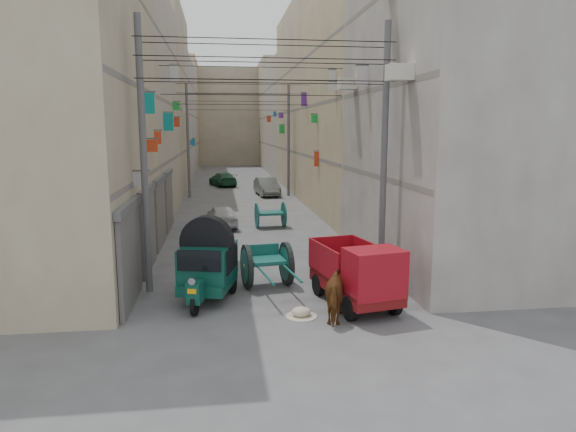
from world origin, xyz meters
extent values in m
plane|color=#4C4C4F|center=(0.00, 0.00, 0.00)|extent=(140.00, 140.00, 0.00)
cube|color=tan|center=(-8.00, 8.00, 6.50)|extent=(8.00, 10.00, 13.00)
cube|color=slate|center=(-4.12, 8.00, 3.20)|extent=(0.25, 9.80, 0.18)
cube|color=slate|center=(-4.12, 8.00, 6.20)|extent=(0.25, 9.80, 0.18)
cube|color=#A2988A|center=(-8.00, 19.00, 6.00)|extent=(8.00, 12.00, 12.00)
cube|color=slate|center=(-4.12, 19.00, 3.20)|extent=(0.25, 11.76, 0.18)
cube|color=slate|center=(-4.12, 19.00, 6.20)|extent=(0.25, 11.76, 0.18)
cube|color=slate|center=(-4.12, 19.00, 9.20)|extent=(0.25, 11.76, 0.18)
cube|color=#B5A58E|center=(-8.00, 32.00, 7.00)|extent=(8.00, 14.00, 14.00)
cube|color=slate|center=(-4.12, 32.00, 3.20)|extent=(0.25, 13.72, 0.18)
cube|color=slate|center=(-4.12, 32.00, 6.20)|extent=(0.25, 13.72, 0.18)
cube|color=slate|center=(-4.12, 32.00, 9.20)|extent=(0.25, 13.72, 0.18)
cube|color=#ACA5A1|center=(-8.00, 46.00, 5.90)|extent=(8.00, 14.00, 11.80)
cube|color=slate|center=(-4.12, 46.00, 3.20)|extent=(0.25, 13.72, 0.18)
cube|color=slate|center=(-4.12, 46.00, 6.20)|extent=(0.25, 13.72, 0.18)
cube|color=slate|center=(-4.12, 46.00, 9.20)|extent=(0.25, 13.72, 0.18)
cube|color=tan|center=(-8.00, 59.00, 6.75)|extent=(8.00, 12.00, 13.50)
cube|color=slate|center=(-4.12, 59.00, 3.20)|extent=(0.25, 11.76, 0.18)
cube|color=slate|center=(-4.12, 59.00, 6.20)|extent=(0.25, 11.76, 0.18)
cube|color=slate|center=(-4.12, 59.00, 9.20)|extent=(0.25, 11.76, 0.18)
cube|color=#ACA5A1|center=(8.00, 8.00, 6.50)|extent=(8.00, 10.00, 13.00)
cube|color=slate|center=(4.12, 8.00, 3.20)|extent=(0.25, 9.80, 0.18)
cube|color=slate|center=(4.12, 8.00, 6.20)|extent=(0.25, 9.80, 0.18)
cube|color=tan|center=(8.00, 19.00, 6.00)|extent=(8.00, 12.00, 12.00)
cube|color=slate|center=(4.12, 19.00, 3.20)|extent=(0.25, 11.76, 0.18)
cube|color=slate|center=(4.12, 19.00, 6.20)|extent=(0.25, 11.76, 0.18)
cube|color=slate|center=(4.12, 19.00, 9.20)|extent=(0.25, 11.76, 0.18)
cube|color=tan|center=(8.00, 32.00, 7.00)|extent=(8.00, 14.00, 14.00)
cube|color=slate|center=(4.12, 32.00, 3.20)|extent=(0.25, 13.72, 0.18)
cube|color=slate|center=(4.12, 32.00, 6.20)|extent=(0.25, 13.72, 0.18)
cube|color=slate|center=(4.12, 32.00, 9.20)|extent=(0.25, 13.72, 0.18)
cube|color=#A2988A|center=(8.00, 46.00, 5.90)|extent=(8.00, 14.00, 11.80)
cube|color=slate|center=(4.12, 46.00, 3.20)|extent=(0.25, 13.72, 0.18)
cube|color=slate|center=(4.12, 46.00, 6.20)|extent=(0.25, 13.72, 0.18)
cube|color=slate|center=(4.12, 46.00, 9.20)|extent=(0.25, 13.72, 0.18)
cube|color=#B5A58E|center=(8.00, 59.00, 6.75)|extent=(8.00, 12.00, 13.50)
cube|color=slate|center=(4.12, 59.00, 3.20)|extent=(0.25, 11.76, 0.18)
cube|color=slate|center=(4.12, 59.00, 6.20)|extent=(0.25, 11.76, 0.18)
cube|color=slate|center=(4.12, 59.00, 9.20)|extent=(0.25, 11.76, 0.18)
cube|color=#B5A58E|center=(0.00, 66.00, 6.50)|extent=(22.00, 10.00, 13.00)
cube|color=#535258|center=(-3.92, 4.80, 1.30)|extent=(0.12, 3.00, 2.60)
cube|color=#545456|center=(-3.90, 4.80, 2.75)|extent=(0.18, 3.20, 0.25)
cube|color=#535258|center=(-3.92, 8.50, 1.30)|extent=(0.12, 3.00, 2.60)
cube|color=#545456|center=(-3.90, 8.50, 2.75)|extent=(0.18, 3.20, 0.25)
cube|color=#535258|center=(-3.92, 12.20, 1.30)|extent=(0.12, 3.00, 2.60)
cube|color=#545456|center=(-3.90, 12.20, 2.75)|extent=(0.18, 3.20, 0.25)
cube|color=#535258|center=(-3.92, 16.00, 1.30)|extent=(0.12, 3.00, 2.60)
cube|color=#545456|center=(-3.90, 16.00, 2.75)|extent=(0.18, 3.20, 0.25)
cube|color=#5F278F|center=(3.81, 34.28, 5.98)|extent=(0.38, 0.08, 0.41)
cube|color=#0C8A85|center=(-3.86, 41.61, 3.62)|extent=(0.27, 0.08, 0.71)
cube|color=silver|center=(-3.78, 6.43, 3.35)|extent=(0.44, 0.08, 0.42)
cube|color=#0C8A85|center=(-3.77, 15.80, 5.17)|extent=(0.45, 0.08, 0.84)
cube|color=red|center=(3.79, 44.88, 5.91)|extent=(0.41, 0.08, 0.59)
cube|color=red|center=(-3.81, 9.76, 4.24)|extent=(0.38, 0.08, 0.44)
cube|color=green|center=(3.78, 33.54, 4.85)|extent=(0.43, 0.08, 0.72)
cube|color=#1A66B6|center=(3.86, 39.62, 6.25)|extent=(0.28, 0.08, 0.44)
cube|color=silver|center=(-3.76, 20.00, 7.85)|extent=(0.48, 0.08, 0.84)
cube|color=#1A66B6|center=(-3.85, 38.07, 3.67)|extent=(0.31, 0.08, 0.44)
cube|color=green|center=(3.82, 19.02, 5.41)|extent=(0.35, 0.08, 0.45)
cube|color=#5F278F|center=(3.83, 22.65, 6.65)|extent=(0.34, 0.08, 0.79)
cube|color=red|center=(-3.86, 12.02, 4.50)|extent=(0.28, 0.08, 0.52)
cube|color=silver|center=(-3.86, 29.62, 6.26)|extent=(0.28, 0.08, 0.74)
cube|color=red|center=(3.87, 18.51, 3.22)|extent=(0.26, 0.08, 0.80)
cube|color=yellow|center=(3.83, 9.37, 6.69)|extent=(0.34, 0.08, 0.55)
cube|color=#0C8A85|center=(-3.76, 8.55, 5.67)|extent=(0.47, 0.08, 0.67)
cube|color=green|center=(-3.80, 21.15, 6.14)|extent=(0.40, 0.08, 0.47)
cube|color=red|center=(-3.84, 21.66, 5.24)|extent=(0.32, 0.08, 0.55)
cube|color=silver|center=(3.76, 13.74, 6.73)|extent=(0.47, 0.08, 0.35)
cube|color=silver|center=(3.84, 14.58, 7.07)|extent=(0.32, 0.08, 0.89)
cube|color=silver|center=(3.78, 9.29, 6.73)|extent=(0.44, 0.08, 0.69)
cube|color=red|center=(-4.06, 6.00, 3.00)|extent=(0.10, 3.20, 0.80)
cube|color=#0C8A85|center=(-4.06, 15.00, 3.00)|extent=(0.10, 3.20, 0.80)
cube|color=silver|center=(-4.06, 27.00, 3.00)|extent=(0.10, 3.20, 0.80)
cube|color=silver|center=(-4.06, 39.00, 3.00)|extent=(0.10, 3.20, 0.80)
cube|color=#1A66B6|center=(4.06, 6.00, 3.00)|extent=(0.10, 3.20, 0.80)
cube|color=red|center=(4.06, 15.00, 3.00)|extent=(0.10, 3.20, 0.80)
cube|color=#5F278F|center=(4.06, 27.00, 3.00)|extent=(0.10, 3.20, 0.80)
cube|color=red|center=(4.06, 39.00, 3.00)|extent=(0.10, 3.20, 0.80)
cube|color=beige|center=(3.65, 5.00, 6.40)|extent=(0.70, 0.55, 0.45)
cube|color=beige|center=(3.65, 11.00, 6.60)|extent=(0.70, 0.55, 0.45)
cylinder|color=#545456|center=(-3.60, 6.00, 4.00)|extent=(0.20, 0.20, 8.00)
cylinder|color=#545456|center=(3.60, 6.00, 4.00)|extent=(0.20, 0.20, 8.00)
cylinder|color=#545456|center=(-3.60, 28.00, 4.00)|extent=(0.20, 0.20, 8.00)
cylinder|color=#545456|center=(3.60, 28.00, 4.00)|extent=(0.20, 0.20, 8.00)
cylinder|color=black|center=(0.00, 5.50, 6.20)|extent=(7.40, 0.02, 0.02)
cylinder|color=black|center=(0.00, 5.50, 6.80)|extent=(7.40, 0.02, 0.02)
cylinder|color=black|center=(0.00, 5.50, 7.30)|extent=(7.40, 0.02, 0.02)
cylinder|color=black|center=(0.00, 6.50, 6.20)|extent=(7.40, 0.02, 0.02)
cylinder|color=black|center=(0.00, 6.50, 6.80)|extent=(7.40, 0.02, 0.02)
cylinder|color=black|center=(0.00, 6.50, 7.30)|extent=(7.40, 0.02, 0.02)
cylinder|color=black|center=(0.00, 12.00, 6.20)|extent=(7.40, 0.02, 0.02)
cylinder|color=black|center=(0.00, 12.00, 6.80)|extent=(7.40, 0.02, 0.02)
cylinder|color=black|center=(0.00, 12.00, 7.30)|extent=(7.40, 0.02, 0.02)
cylinder|color=black|center=(0.00, 20.00, 6.20)|extent=(7.40, 0.02, 0.02)
cylinder|color=black|center=(0.00, 20.00, 6.80)|extent=(7.40, 0.02, 0.02)
cylinder|color=black|center=(0.00, 20.00, 7.30)|extent=(7.40, 0.02, 0.02)
cylinder|color=black|center=(0.00, 28.00, 6.20)|extent=(7.40, 0.02, 0.02)
cylinder|color=black|center=(0.00, 28.00, 6.80)|extent=(7.40, 0.02, 0.02)
cylinder|color=black|center=(0.00, 28.00, 7.30)|extent=(7.40, 0.02, 0.02)
cylinder|color=black|center=(-2.15, 3.70, 0.29)|extent=(0.26, 0.59, 0.58)
cylinder|color=black|center=(-2.23, 5.75, 0.29)|extent=(0.26, 0.59, 0.58)
cylinder|color=black|center=(-1.12, 5.47, 0.29)|extent=(0.26, 0.59, 0.58)
cube|color=#0B3F33|center=(-1.82, 5.01, 0.50)|extent=(1.74, 2.23, 0.29)
cube|color=#0B3F33|center=(-2.14, 3.75, 0.62)|extent=(0.47, 0.54, 0.57)
cylinder|color=silver|center=(-2.20, 3.52, 0.99)|extent=(0.19, 0.10, 0.19)
cube|color=#EAA20D|center=(-2.20, 3.50, 0.73)|extent=(0.23, 0.09, 0.12)
cube|color=#0B3F33|center=(-1.81, 5.06, 1.09)|extent=(1.74, 2.04, 0.99)
cube|color=black|center=(-2.03, 4.18, 1.35)|extent=(1.17, 0.35, 0.57)
cube|color=black|center=(-2.48, 5.22, 1.19)|extent=(0.34, 1.22, 0.67)
cube|color=black|center=(-1.15, 4.89, 1.19)|extent=(0.34, 1.22, 0.67)
cube|color=silver|center=(-2.04, 4.15, 0.57)|extent=(1.27, 0.36, 0.06)
cylinder|color=black|center=(-0.67, 5.91, 0.68)|extent=(0.35, 1.36, 1.36)
cylinder|color=#124F48|center=(-0.67, 5.91, 0.68)|extent=(0.32, 1.07, 1.06)
cylinder|color=#545456|center=(-0.67, 5.91, 0.68)|extent=(0.24, 0.21, 0.17)
cylinder|color=black|center=(0.58, 6.10, 0.68)|extent=(0.35, 1.36, 1.36)
cylinder|color=#124F48|center=(0.58, 6.10, 0.68)|extent=(0.32, 1.07, 1.06)
cylinder|color=#545456|center=(0.58, 6.10, 0.68)|extent=(0.24, 0.21, 0.17)
cylinder|color=#545456|center=(-0.05, 6.01, 0.68)|extent=(1.31, 0.28, 0.08)
cube|color=#124F48|center=(-0.05, 6.01, 0.85)|extent=(1.17, 1.21, 0.10)
cube|color=#124F48|center=(-0.12, 6.49, 1.07)|extent=(1.02, 0.23, 0.34)
cylinder|color=#124F48|center=(-0.24, 4.75, 0.78)|extent=(0.41, 2.22, 0.07)
cylinder|color=#124F48|center=(0.52, 4.87, 0.78)|extent=(0.41, 2.22, 0.07)
cylinder|color=black|center=(1.79, 2.83, 0.32)|extent=(0.30, 0.66, 0.64)
cylinder|color=black|center=(1.37, 4.93, 0.32)|extent=(0.30, 0.66, 0.64)
cylinder|color=black|center=(3.03, 3.07, 0.32)|extent=(0.30, 0.66, 0.64)
cylinder|color=black|center=(2.61, 5.17, 0.32)|extent=(0.30, 0.66, 0.64)
cube|color=#620E0F|center=(2.20, 4.00, 0.53)|extent=(2.01, 3.42, 0.34)
cube|color=maroon|center=(2.42, 2.90, 1.22)|extent=(1.58, 1.28, 1.22)
cube|color=black|center=(2.51, 2.46, 1.31)|extent=(1.25, 0.30, 0.53)
cube|color=#620E0F|center=(2.10, 4.52, 0.80)|extent=(1.85, 2.38, 0.12)
cube|color=maroon|center=(1.40, 4.39, 1.22)|extent=(0.47, 2.11, 0.83)
cube|color=maroon|center=(2.79, 4.66, 1.22)|extent=(0.47, 2.11, 0.83)
cube|color=maroon|center=(1.89, 5.55, 1.22)|extent=(1.44, 0.34, 0.83)
cylinder|color=#124F48|center=(0.35, 15.62, 0.63)|extent=(0.17, 1.26, 1.26)
cylinder|color=#124F48|center=(1.70, 15.73, 0.63)|extent=(0.17, 1.26, 1.26)
cube|color=#124F48|center=(1.03, 15.67, 0.75)|extent=(1.29, 1.16, 0.10)
cylinder|color=#545456|center=(1.03, 15.67, 0.63)|extent=(1.41, 0.19, 0.08)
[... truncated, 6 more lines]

